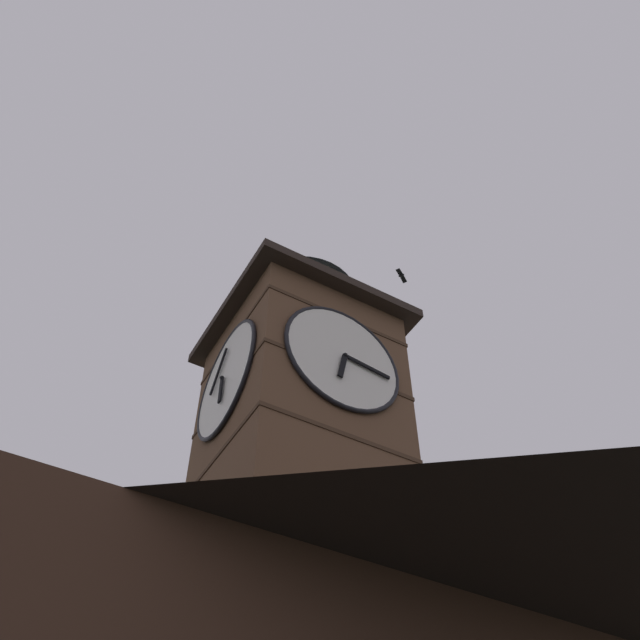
# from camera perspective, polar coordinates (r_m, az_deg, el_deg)

# --- Properties ---
(clock_tower) EXTENTS (4.32, 4.32, 9.42)m
(clock_tower) POSITION_cam_1_polar(r_m,az_deg,el_deg) (16.25, -1.62, -7.41)
(clock_tower) COLOR brown
(clock_tower) RESTS_ON building_main
(flying_bird_high) EXTENTS (0.62, 0.46, 0.11)m
(flying_bird_high) POSITION_cam_1_polar(r_m,az_deg,el_deg) (24.38, 6.47, 3.54)
(flying_bird_high) COLOR black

